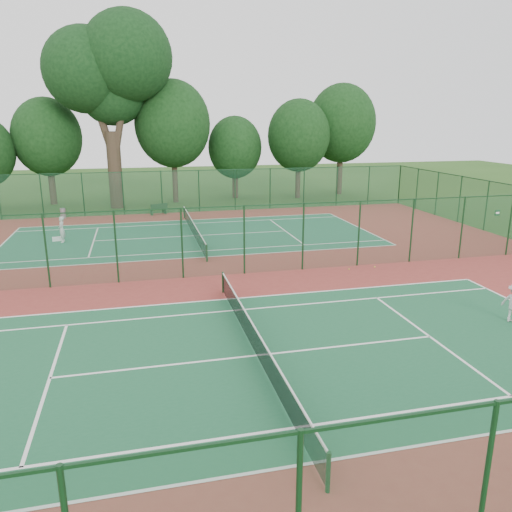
# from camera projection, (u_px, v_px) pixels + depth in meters

# --- Properties ---
(ground) EXTENTS (120.00, 120.00, 0.00)m
(ground) POSITION_uv_depth(u_px,v_px,m) (214.00, 276.00, 24.88)
(ground) COLOR #274D18
(ground) RESTS_ON ground
(red_pad) EXTENTS (40.00, 36.00, 0.01)m
(red_pad) POSITION_uv_depth(u_px,v_px,m) (214.00, 276.00, 24.88)
(red_pad) COLOR maroon
(red_pad) RESTS_ON ground
(court_near) EXTENTS (23.77, 10.97, 0.01)m
(court_near) POSITION_uv_depth(u_px,v_px,m) (256.00, 356.00, 16.44)
(court_near) COLOR #1B5836
(court_near) RESTS_ON red_pad
(court_far) EXTENTS (23.77, 10.97, 0.01)m
(court_far) POSITION_uv_depth(u_px,v_px,m) (194.00, 236.00, 33.32)
(court_far) COLOR #1E5F40
(court_far) RESTS_ON red_pad
(fence_north) EXTENTS (40.00, 0.09, 3.50)m
(fence_north) POSITION_uv_depth(u_px,v_px,m) (180.00, 191.00, 41.30)
(fence_north) COLOR #17472F
(fence_north) RESTS_ON ground
(fence_divider) EXTENTS (40.00, 0.09, 3.50)m
(fence_divider) POSITION_uv_depth(u_px,v_px,m) (214.00, 241.00, 24.42)
(fence_divider) COLOR #184A29
(fence_divider) RESTS_ON ground
(tennis_net_near) EXTENTS (0.10, 12.90, 0.97)m
(tennis_net_near) POSITION_uv_depth(u_px,v_px,m) (256.00, 341.00, 16.30)
(tennis_net_near) COLOR #153A1B
(tennis_net_near) RESTS_ON ground
(tennis_net_far) EXTENTS (0.10, 12.90, 0.97)m
(tennis_net_far) POSITION_uv_depth(u_px,v_px,m) (193.00, 228.00, 33.18)
(tennis_net_far) COLOR #14371A
(tennis_net_far) RESTS_ON ground
(player_far) EXTENTS (0.40, 0.61, 1.65)m
(player_far) POSITION_uv_depth(u_px,v_px,m) (62.00, 229.00, 31.37)
(player_far) COLOR silver
(player_far) RESTS_ON court_far
(trash_bin) EXTENTS (0.54, 0.54, 0.78)m
(trash_bin) POSITION_uv_depth(u_px,v_px,m) (63.00, 213.00, 39.20)
(trash_bin) COLOR gray
(trash_bin) RESTS_ON red_pad
(bench) EXTENTS (1.54, 0.98, 0.92)m
(bench) POSITION_uv_depth(u_px,v_px,m) (159.00, 209.00, 40.63)
(bench) COLOR #12361C
(bench) RESTS_ON red_pad
(kit_bag) EXTENTS (0.73, 0.35, 0.26)m
(kit_bag) POSITION_uv_depth(u_px,v_px,m) (58.00, 239.00, 31.91)
(kit_bag) COLOR white
(kit_bag) RESTS_ON red_pad
(stray_ball_a) EXTENTS (0.06, 0.06, 0.06)m
(stray_ball_a) POSITION_uv_depth(u_px,v_px,m) (349.00, 269.00, 25.83)
(stray_ball_a) COLOR #CDEA36
(stray_ball_a) RESTS_ON red_pad
(stray_ball_b) EXTENTS (0.07, 0.07, 0.07)m
(stray_ball_b) POSITION_uv_depth(u_px,v_px,m) (375.00, 267.00, 26.22)
(stray_ball_b) COLOR yellow
(stray_ball_b) RESTS_ON red_pad
(stray_ball_c) EXTENTS (0.08, 0.08, 0.08)m
(stray_ball_c) POSITION_uv_depth(u_px,v_px,m) (223.00, 279.00, 24.16)
(stray_ball_c) COLOR #BADA32
(stray_ball_c) RESTS_ON red_pad
(big_tree) EXTENTS (10.58, 7.74, 16.25)m
(big_tree) POSITION_uv_depth(u_px,v_px,m) (109.00, 70.00, 41.24)
(big_tree) COLOR #35281D
(big_tree) RESTS_ON ground
(evergreen_row) EXTENTS (39.00, 5.00, 12.00)m
(evergreen_row) POSITION_uv_depth(u_px,v_px,m) (181.00, 201.00, 47.74)
(evergreen_row) COLOR black
(evergreen_row) RESTS_ON ground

